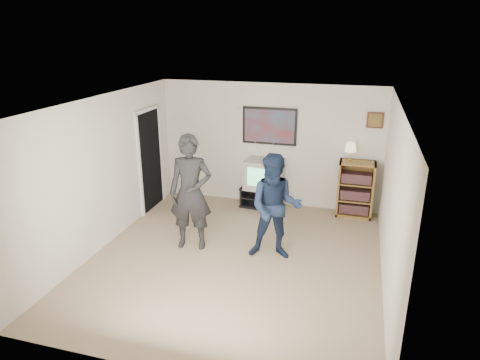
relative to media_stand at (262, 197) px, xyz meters
The scene contains 13 objects.
room_shell 2.15m from the media_stand, 87.57° to the right, with size 4.51×5.00×2.51m.
media_stand is the anchor object (origin of this frame).
crt_television 0.51m from the media_stand, ahead, with size 0.71×0.60×0.60m, color #A0A19B, non-canonical shape.
bookshelf 1.88m from the media_stand, ahead, with size 0.67×0.39×1.11m, color brown, non-canonical shape.
table_lamp 2.01m from the media_stand, ahead, with size 0.23×0.23×0.36m, color #F7E9BB, non-canonical shape.
person_tall 2.25m from the media_stand, 110.39° to the right, with size 0.71×0.46×1.93m, color black.
person_short 2.17m from the media_stand, 71.27° to the right, with size 0.84×0.65×1.72m, color #15223C.
controller_left 2.13m from the media_stand, 113.73° to the right, with size 0.03×0.11×0.03m, color white.
controller_right 2.04m from the media_stand, 68.72° to the right, with size 0.04×0.12×0.04m, color white.
poster 1.47m from the media_stand, 71.96° to the left, with size 1.10×0.03×0.75m, color black.
air_vent 1.82m from the media_stand, 152.00° to the left, with size 0.28×0.02×0.14m, color white.
small_picture 2.68m from the media_stand, ahead, with size 0.30×0.03×0.30m, color #4A2717.
doorway 2.38m from the media_stand, 163.71° to the right, with size 0.03×0.85×2.00m, color black.
Camera 1 is at (1.73, -5.77, 3.47)m, focal length 32.00 mm.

